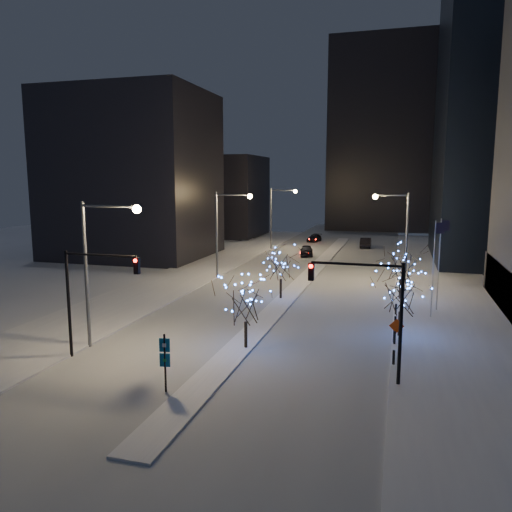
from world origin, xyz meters
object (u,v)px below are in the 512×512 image
(car_far, at_px, (314,238))
(holiday_tree_median_far, at_px, (281,263))
(car_near, at_px, (307,251))
(holiday_tree_plaza_far, at_px, (401,263))
(wayfinding_sign, at_px, (165,357))
(street_lamp_w_near, at_px, (99,254))
(traffic_signal_west, at_px, (89,287))
(holiday_tree_plaza_near, at_px, (401,291))
(car_mid, at_px, (366,243))
(street_lamp_w_far, at_px, (277,210))
(street_lamp_w_mid, at_px, (225,223))
(construction_sign, at_px, (396,328))
(traffic_signal_east, at_px, (372,301))
(holiday_tree_median_near, at_px, (246,300))
(street_lamp_east, at_px, (398,225))

(car_far, relative_size, holiday_tree_median_far, 0.88)
(car_near, relative_size, holiday_tree_plaza_far, 0.87)
(holiday_tree_median_far, distance_m, wayfinding_sign, 22.36)
(street_lamp_w_near, height_order, car_near, street_lamp_w_near)
(traffic_signal_west, bearing_deg, holiday_tree_plaza_near, 27.94)
(traffic_signal_west, bearing_deg, holiday_tree_plaza_far, 49.09)
(car_mid, xyz_separation_m, holiday_tree_plaza_near, (5.71, -49.08, 2.68))
(street_lamp_w_far, height_order, holiday_tree_plaza_far, street_lamp_w_far)
(street_lamp_w_mid, bearing_deg, holiday_tree_plaza_near, -41.10)
(car_near, xyz_separation_m, wayfinding_sign, (1.50, -50.29, 1.21))
(holiday_tree_median_far, relative_size, holiday_tree_plaza_far, 0.97)
(holiday_tree_median_far, xyz_separation_m, construction_sign, (10.80, -10.67, -2.33))
(car_near, bearing_deg, wayfinding_sign, -98.21)
(traffic_signal_west, relative_size, holiday_tree_median_far, 1.35)
(street_lamp_w_near, distance_m, car_mid, 59.02)
(car_near, distance_m, car_mid, 14.48)
(construction_sign, bearing_deg, street_lamp_w_far, 107.79)
(street_lamp_w_mid, bearing_deg, street_lamp_w_far, 90.00)
(holiday_tree_plaza_near, distance_m, holiday_tree_plaza_far, 11.81)
(street_lamp_w_far, distance_m, traffic_signal_east, 54.07)
(holiday_tree_plaza_near, bearing_deg, construction_sign, -96.60)
(street_lamp_w_mid, bearing_deg, car_far, 83.77)
(street_lamp_w_near, height_order, holiday_tree_plaza_far, street_lamp_w_near)
(traffic_signal_west, distance_m, holiday_tree_plaza_far, 28.94)
(street_lamp_w_near, distance_m, holiday_tree_median_near, 10.23)
(street_lamp_w_near, height_order, traffic_signal_east, street_lamp_w_near)
(traffic_signal_east, bearing_deg, car_mid, 94.08)
(street_lamp_w_near, bearing_deg, holiday_tree_plaza_near, 22.47)
(street_lamp_w_far, height_order, construction_sign, street_lamp_w_far)
(street_lamp_east, xyz_separation_m, car_near, (-13.21, 16.99, -5.66))
(street_lamp_w_far, xyz_separation_m, holiday_tree_median_near, (9.44, -47.50, -3.06))
(car_near, bearing_deg, street_lamp_w_near, -107.28)
(construction_sign, bearing_deg, holiday_tree_plaza_far, 83.17)
(street_lamp_w_near, relative_size, street_lamp_w_mid, 1.00)
(street_lamp_w_near, bearing_deg, holiday_tree_median_near, 14.85)
(street_lamp_w_far, xyz_separation_m, street_lamp_east, (19.02, -22.00, -0.05))
(holiday_tree_median_near, bearing_deg, car_near, 94.88)
(car_mid, bearing_deg, traffic_signal_west, 75.88)
(wayfinding_sign, bearing_deg, street_lamp_w_mid, 95.93)
(street_lamp_w_far, xyz_separation_m, car_near, (5.81, -5.01, -5.71))
(street_lamp_w_mid, distance_m, street_lamp_w_far, 25.00)
(street_lamp_w_near, bearing_deg, street_lamp_east, 55.81)
(car_mid, xyz_separation_m, holiday_tree_median_far, (-5.29, -40.14, 2.69))
(holiday_tree_median_near, relative_size, holiday_tree_median_far, 0.98)
(traffic_signal_west, height_order, car_far, traffic_signal_west)
(street_lamp_w_near, bearing_deg, traffic_signal_west, -76.04)
(holiday_tree_median_near, distance_m, wayfinding_sign, 8.21)
(car_mid, bearing_deg, car_near, 55.38)
(street_lamp_east, xyz_separation_m, holiday_tree_median_far, (-10.58, -11.02, -2.94))
(street_lamp_w_near, bearing_deg, traffic_signal_east, -3.21)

